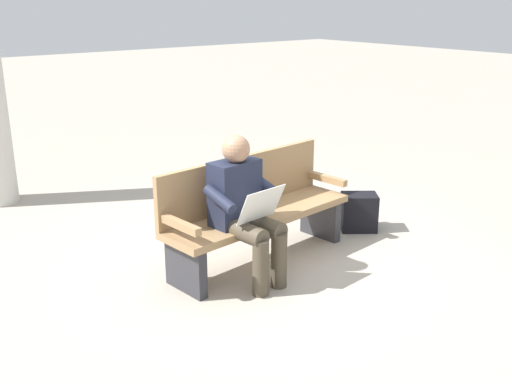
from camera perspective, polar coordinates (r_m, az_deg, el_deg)
The scene contains 4 objects.
ground_plane at distance 5.23m, azimuth 0.37°, elevation -6.55°, with size 40.00×40.00×0.00m, color #A89E8E.
bench_near at distance 5.11m, azimuth -0.17°, elevation -1.63°, with size 1.84×0.65×0.90m.
person_seated at distance 4.68m, azimuth -1.11°, elevation -1.32°, with size 0.60×0.60×1.18m.
backpack at distance 5.93m, azimuth 9.77°, elevation -1.91°, with size 0.41×0.40×0.36m.
Camera 1 is at (2.97, 3.71, 2.19)m, focal length 41.94 mm.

